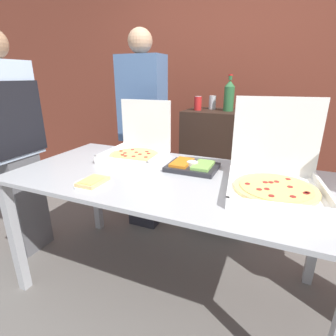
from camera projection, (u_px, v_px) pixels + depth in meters
name	position (u px, v px, depth m)	size (l,w,h in m)	color
ground_plane	(168.00, 284.00, 1.90)	(16.00, 16.00, 0.00)	slate
brick_wall_behind	(228.00, 78.00, 2.91)	(10.00, 0.06, 2.80)	brown
buffet_table	(168.00, 190.00, 1.65)	(1.95, 0.95, 0.85)	#B7BABF
pizza_box_far_left	(137.00, 148.00, 1.96)	(0.43, 0.45, 0.41)	white
pizza_box_near_left	(275.00, 175.00, 1.40)	(0.54, 0.56, 0.48)	white
paper_plate_front_right	(93.00, 182.00, 1.49)	(0.22, 0.22, 0.03)	white
veggie_tray	(192.00, 166.00, 1.72)	(0.32, 0.25, 0.05)	#28282D
sideboard_podium	(219.00, 170.00, 2.55)	(0.67, 0.44, 1.13)	black
soda_bottle	(229.00, 95.00, 2.30)	(0.09, 0.09, 0.31)	#2D6638
soda_can_silver	(212.00, 102.00, 2.45)	(0.07, 0.07, 0.12)	silver
soda_can_colored	(198.00, 103.00, 2.37)	(0.07, 0.07, 0.12)	red
person_guest_cap	(143.00, 132.00, 2.40)	(0.40, 0.22, 1.80)	#2D2D38
person_server_vest	(11.00, 138.00, 2.00)	(0.24, 0.42, 1.74)	slate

